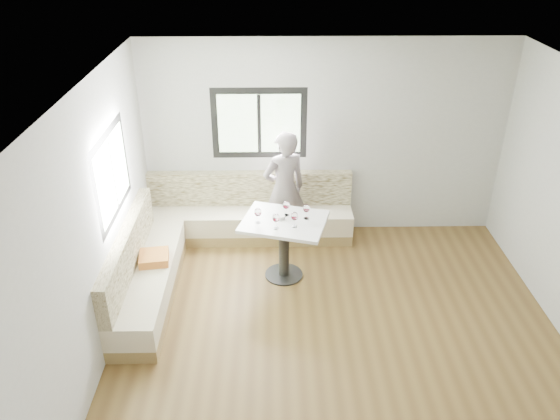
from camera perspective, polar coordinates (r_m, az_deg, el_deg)
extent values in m
cube|color=brown|center=(6.24, 6.21, -13.56)|extent=(5.00, 5.00, 0.01)
cube|color=white|center=(4.83, 7.98, 11.84)|extent=(5.00, 5.00, 0.01)
cube|color=#B7B7B2|center=(7.63, 4.67, 7.28)|extent=(5.00, 0.01, 2.80)
cube|color=#B7B7B2|center=(5.64, -19.11, -2.59)|extent=(0.01, 5.00, 2.80)
cube|color=black|center=(7.50, -2.19, 9.01)|extent=(1.30, 0.02, 1.00)
cube|color=black|center=(6.28, -17.14, 3.63)|extent=(0.02, 1.30, 1.00)
cube|color=olive|center=(7.95, -3.10, -2.39)|extent=(2.90, 0.55, 0.16)
cube|color=beige|center=(7.83, -3.14, -0.98)|extent=(2.90, 0.55, 0.29)
cube|color=beige|center=(7.83, -3.17, 2.29)|extent=(2.90, 0.14, 0.50)
cube|color=olive|center=(6.94, -13.31, -8.40)|extent=(0.55, 2.25, 0.16)
cube|color=beige|center=(6.81, -13.52, -6.88)|extent=(0.55, 2.25, 0.29)
cube|color=beige|center=(6.64, -15.64, -4.06)|extent=(0.14, 2.25, 0.50)
cube|color=#AC5A24|center=(6.80, -13.03, -4.89)|extent=(0.39, 0.39, 0.10)
cylinder|color=black|center=(7.19, 0.41, -6.74)|extent=(0.49, 0.49, 0.02)
cylinder|color=black|center=(6.97, 0.42, -4.19)|extent=(0.13, 0.13, 0.78)
cube|color=white|center=(6.76, 0.43, -1.24)|extent=(1.18, 1.03, 0.04)
imported|color=slate|center=(7.46, 0.45, 2.14)|extent=(0.72, 0.61, 1.69)
cylinder|color=white|center=(6.78, 0.12, -0.74)|extent=(0.09, 0.09, 0.04)
sphere|color=black|center=(6.78, 0.24, -0.63)|extent=(0.02, 0.02, 0.02)
sphere|color=black|center=(6.78, 0.02, -0.63)|extent=(0.02, 0.02, 0.02)
sphere|color=black|center=(6.76, 0.14, -0.72)|extent=(0.02, 0.02, 0.02)
cylinder|color=white|center=(6.70, -2.32, -1.30)|extent=(0.06, 0.06, 0.01)
cylinder|color=white|center=(6.67, -2.32, -0.96)|extent=(0.01, 0.01, 0.09)
ellipsoid|color=white|center=(6.63, -2.34, -0.23)|extent=(0.09, 0.09, 0.11)
cylinder|color=#51020F|center=(6.64, -2.34, -0.43)|extent=(0.06, 0.06, 0.02)
cylinder|color=white|center=(6.57, -0.41, -1.91)|extent=(0.06, 0.06, 0.01)
cylinder|color=white|center=(6.55, -0.42, -1.56)|extent=(0.01, 0.01, 0.09)
ellipsoid|color=white|center=(6.50, -0.42, -0.83)|extent=(0.09, 0.09, 0.11)
cylinder|color=#51020F|center=(6.51, -0.42, -1.03)|extent=(0.06, 0.06, 0.02)
cylinder|color=white|center=(6.61, 1.52, -1.73)|extent=(0.06, 0.06, 0.01)
cylinder|color=white|center=(6.59, 1.53, -1.38)|extent=(0.01, 0.01, 0.09)
ellipsoid|color=white|center=(6.54, 1.54, -0.65)|extent=(0.09, 0.09, 0.11)
cylinder|color=#51020F|center=(6.55, 1.54, -0.85)|extent=(0.06, 0.06, 0.02)
cylinder|color=white|center=(6.85, 0.64, -0.53)|extent=(0.06, 0.06, 0.01)
cylinder|color=white|center=(6.83, 0.64, -0.19)|extent=(0.01, 0.01, 0.09)
ellipsoid|color=white|center=(6.78, 0.65, 0.52)|extent=(0.09, 0.09, 0.11)
cylinder|color=#51020F|center=(6.80, 0.65, 0.33)|extent=(0.06, 0.06, 0.02)
cylinder|color=white|center=(6.79, 2.76, -0.87)|extent=(0.06, 0.06, 0.01)
cylinder|color=white|center=(6.76, 2.77, -0.53)|extent=(0.01, 0.01, 0.09)
ellipsoid|color=white|center=(6.72, 2.79, 0.18)|extent=(0.09, 0.09, 0.11)
cylinder|color=#51020F|center=(6.73, 2.78, -0.01)|extent=(0.06, 0.06, 0.02)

